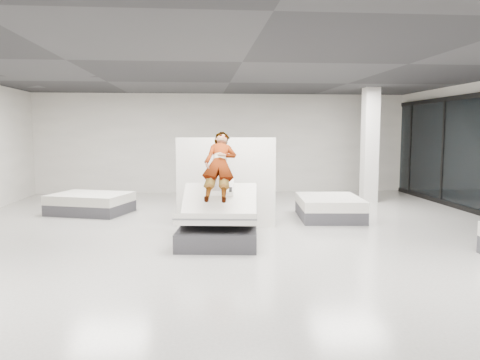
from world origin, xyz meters
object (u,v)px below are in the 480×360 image
Objects in this scene: remote at (231,190)px; flat_bed_left_far at (91,203)px; divider_panel at (226,183)px; column at (370,145)px; person at (220,177)px; flat_bed_right_far at (329,207)px; hero_bed at (219,223)px.

remote is 4.66m from flat_bed_left_far.
column is (4.22, 3.16, 0.67)m from divider_panel.
column is (4.21, 4.54, 0.64)m from remote.
divider_panel reaches higher than person.
person is at bearing -136.49° from column.
person reaches higher than flat_bed_right_far.
person is 0.51× the size of column.
remote is 6.23m from column.
remote is 3.33m from flat_bed_right_far.
remote is 0.04× the size of column.
column reaches higher than flat_bed_left_far.
remote is 0.07× the size of flat_bed_right_far.
flat_bed_right_far is at bearing 41.39° from person.
flat_bed_left_far is 0.66× the size of column.
person is 0.79× the size of divider_panel.
hero_bed is 1.46m from divider_panel.
column is (7.42, 1.24, 1.36)m from flat_bed_left_far.
remote is 1.38m from divider_panel.
hero_bed is 0.61× the size of column.
person is at bearing -43.97° from flat_bed_left_far.
flat_bed_left_far is 7.65m from column.
hero_bed is 6.42m from column.
flat_bed_right_far is (2.60, 1.81, -0.90)m from person.
remote is 0.07× the size of flat_bed_left_far.
hero_bed reaches higher than flat_bed_right_far.
column is at bearing 43.11° from divider_panel.
divider_panel is at bearing 81.15° from hero_bed.
flat_bed_right_far is at bearing -127.28° from column.
hero_bed is 4.41m from flat_bed_left_far.
flat_bed_left_far is at bearing 140.75° from remote.
remote is at bearing -137.93° from flat_bed_right_far.
flat_bed_left_far is (-3.20, 1.92, -0.69)m from divider_panel.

